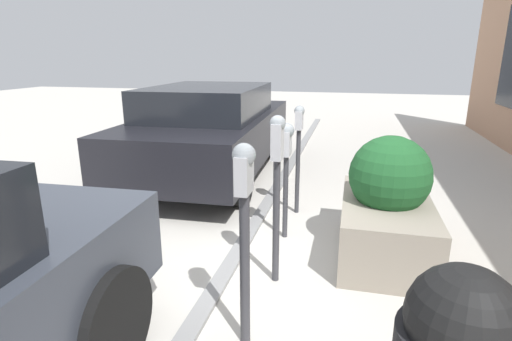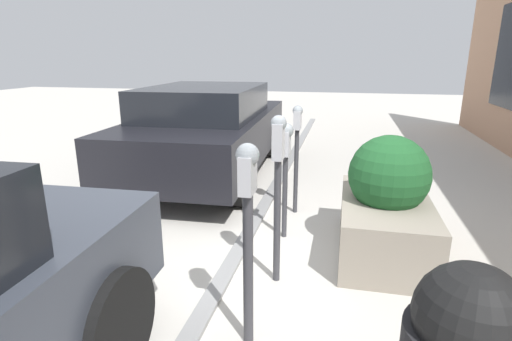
{
  "view_description": "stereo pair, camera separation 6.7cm",
  "coord_description": "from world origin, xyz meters",
  "px_view_note": "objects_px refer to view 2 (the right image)",
  "views": [
    {
      "loc": [
        -3.76,
        -1.03,
        2.05
      ],
      "look_at": [
        0.0,
        -0.11,
        0.94
      ],
      "focal_mm": 28.0,
      "sensor_mm": 36.0,
      "label": 1
    },
    {
      "loc": [
        -3.78,
        -0.96,
        2.05
      ],
      "look_at": [
        0.0,
        -0.11,
        0.94
      ],
      "focal_mm": 28.0,
      "sensor_mm": 36.0,
      "label": 2
    }
  ],
  "objects_px": {
    "parked_car_middle": "(209,129)",
    "parking_meter_nearest": "(248,212)",
    "planter_box": "(386,207)",
    "parking_meter_second": "(278,171)",
    "parking_meter_middle": "(286,154)",
    "parking_meter_fourth": "(297,139)"
  },
  "relations": [
    {
      "from": "parked_car_middle",
      "to": "parking_meter_nearest",
      "type": "bearing_deg",
      "value": -159.39
    },
    {
      "from": "parking_meter_nearest",
      "to": "planter_box",
      "type": "distance_m",
      "value": 2.07
    },
    {
      "from": "parking_meter_second",
      "to": "parking_meter_middle",
      "type": "bearing_deg",
      "value": 4.35
    },
    {
      "from": "parking_meter_second",
      "to": "parking_meter_middle",
      "type": "distance_m",
      "value": 0.96
    },
    {
      "from": "parking_meter_middle",
      "to": "planter_box",
      "type": "relative_size",
      "value": 0.82
    },
    {
      "from": "parking_meter_fourth",
      "to": "planter_box",
      "type": "xyz_separation_m",
      "value": [
        -0.93,
        -1.07,
        -0.49
      ]
    },
    {
      "from": "parking_meter_nearest",
      "to": "parked_car_middle",
      "type": "relative_size",
      "value": 0.31
    },
    {
      "from": "parking_meter_nearest",
      "to": "parking_meter_second",
      "type": "xyz_separation_m",
      "value": [
        0.88,
        -0.06,
        0.05
      ]
    },
    {
      "from": "parking_meter_middle",
      "to": "parked_car_middle",
      "type": "relative_size",
      "value": 0.28
    },
    {
      "from": "parking_meter_second",
      "to": "parking_meter_middle",
      "type": "relative_size",
      "value": 1.17
    },
    {
      "from": "parking_meter_second",
      "to": "planter_box",
      "type": "relative_size",
      "value": 0.96
    },
    {
      "from": "parking_meter_fourth",
      "to": "planter_box",
      "type": "height_order",
      "value": "parking_meter_fourth"
    },
    {
      "from": "parking_meter_nearest",
      "to": "parked_car_middle",
      "type": "distance_m",
      "value": 4.47
    },
    {
      "from": "parking_meter_nearest",
      "to": "planter_box",
      "type": "relative_size",
      "value": 0.92
    },
    {
      "from": "parked_car_middle",
      "to": "parking_meter_second",
      "type": "bearing_deg",
      "value": -153.29
    },
    {
      "from": "parking_meter_second",
      "to": "parking_meter_middle",
      "type": "height_order",
      "value": "parking_meter_second"
    },
    {
      "from": "parking_meter_middle",
      "to": "planter_box",
      "type": "xyz_separation_m",
      "value": [
        -0.14,
        -1.1,
        -0.48
      ]
    },
    {
      "from": "parking_meter_fourth",
      "to": "parked_car_middle",
      "type": "relative_size",
      "value": 0.3
    },
    {
      "from": "parking_meter_fourth",
      "to": "planter_box",
      "type": "bearing_deg",
      "value": -131.12
    },
    {
      "from": "parking_meter_middle",
      "to": "parking_meter_fourth",
      "type": "relative_size",
      "value": 0.93
    },
    {
      "from": "parking_meter_second",
      "to": "parking_meter_fourth",
      "type": "relative_size",
      "value": 1.09
    },
    {
      "from": "parking_meter_fourth",
      "to": "parking_meter_nearest",
      "type": "bearing_deg",
      "value": 179.73
    }
  ]
}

